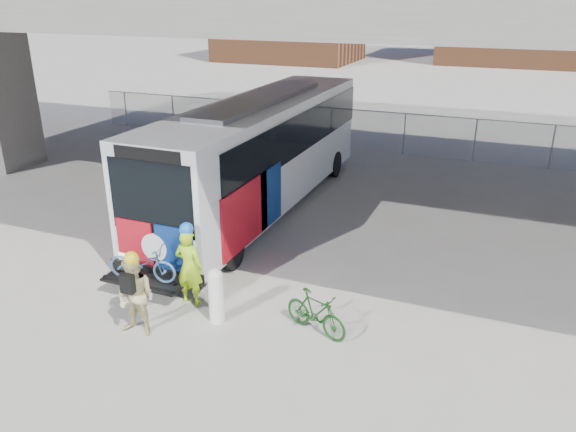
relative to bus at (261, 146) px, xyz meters
The scene contains 8 objects.
ground 4.57m from the bus, 60.41° to the right, with size 160.00×160.00×0.00m, color #9E9991.
bus is the anchor object (origin of this frame).
chainlink_fence 8.74m from the bus, 76.73° to the left, with size 30.00×0.06×30.00m.
brick_buildings 44.94m from the bus, 85.86° to the left, with size 54.00×22.00×12.00m.
bollard 7.25m from the bus, 73.23° to the right, with size 0.33×0.33×1.27m.
cyclist_hivis 6.52m from the bus, 80.15° to the right, with size 0.67×0.45×2.01m.
cyclist_tan 7.99m from the bus, 84.43° to the right, with size 0.87×0.69×1.91m.
bike_parked 7.83m from the bus, 56.76° to the right, with size 0.45×1.58×0.95m, color #144015.
Camera 1 is at (5.53, -12.50, 6.71)m, focal length 35.00 mm.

